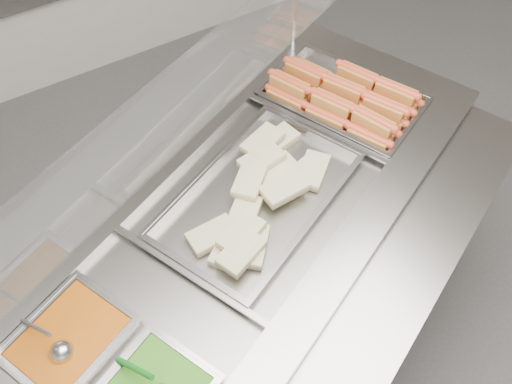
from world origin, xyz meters
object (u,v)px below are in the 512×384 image
steam_counter (249,275)px  ladle (60,351)px  pan_wraps (258,199)px  sneeze_guard (183,96)px  pan_hotdogs (342,104)px

steam_counter → ladle: bearing=-166.8°
pan_wraps → ladle: ladle is taller
pan_wraps → ladle: size_ratio=4.30×
sneeze_guard → pan_wraps: bearing=-50.6°
sneeze_guard → pan_hotdogs: 0.82m
sneeze_guard → ladle: sneeze_guard is taller
sneeze_guard → pan_hotdogs: sneeze_guard is taller
pan_hotdogs → ladle: bearing=-161.7°
steam_counter → pan_wraps: pan_wraps is taller
pan_hotdogs → pan_wraps: same height
pan_hotdogs → ladle: (-1.32, -0.44, 0.05)m
steam_counter → pan_hotdogs: bearing=24.0°
ladle → pan_hotdogs: bearing=18.3°
pan_wraps → sneeze_guard: bearing=129.4°
pan_wraps → steam_counter: bearing=-156.0°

